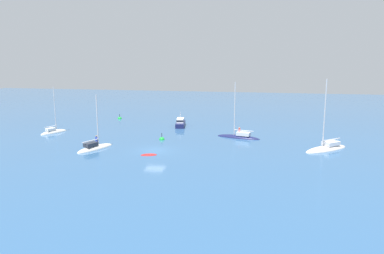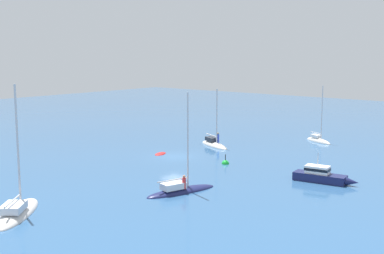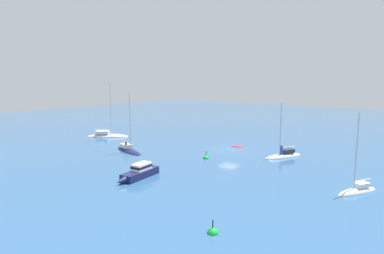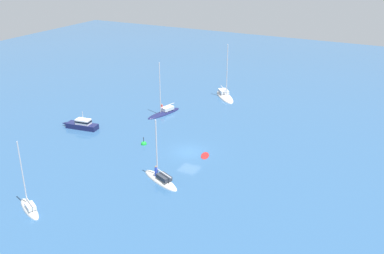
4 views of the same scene
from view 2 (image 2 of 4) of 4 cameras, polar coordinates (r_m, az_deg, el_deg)
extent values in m
plane|color=#2D5684|center=(56.93, -1.97, -3.40)|extent=(160.00, 160.00, 0.00)
ellipsoid|color=#B21E1E|center=(58.53, -3.60, -3.08)|extent=(1.62, 2.28, 0.30)
cube|color=#191E4C|center=(47.52, 14.29, -5.60)|extent=(4.88, 2.14, 0.76)
cone|color=#191E4C|center=(46.78, 17.70, -5.97)|extent=(1.28, 0.92, 0.76)
cube|color=white|center=(47.42, 14.04, -4.70)|extent=(2.26, 1.47, 0.71)
cube|color=black|center=(47.41, 14.04, -4.66)|extent=(2.31, 1.52, 0.24)
cylinder|color=silver|center=(47.22, 14.08, -3.58)|extent=(0.08, 0.08, 1.18)
ellipsoid|color=silver|center=(39.42, -19.14, -9.32)|extent=(6.28, 6.87, 1.07)
cube|color=silver|center=(38.40, -19.61, -8.59)|extent=(2.51, 2.59, 0.51)
cylinder|color=silver|center=(38.91, -19.17, -1.95)|extent=(0.16, 0.16, 8.94)
cylinder|color=silver|center=(38.23, -19.67, -7.88)|extent=(2.23, 2.58, 0.13)
ellipsoid|color=silver|center=(63.46, 2.54, -2.16)|extent=(6.04, 3.76, 1.03)
cube|color=#2D333D|center=(63.94, 2.24, -1.38)|extent=(2.05, 1.66, 0.49)
cylinder|color=silver|center=(62.33, 2.83, 1.28)|extent=(0.16, 0.16, 6.77)
cylinder|color=silver|center=(63.88, 2.23, -0.94)|extent=(2.50, 1.22, 0.13)
cylinder|color=blue|center=(62.95, 2.96, -1.29)|extent=(0.32, 0.32, 1.03)
sphere|color=gray|center=(62.84, 2.96, -0.72)|extent=(0.24, 0.24, 0.24)
ellipsoid|color=silver|center=(68.34, 14.15, -1.64)|extent=(4.70, 3.09, 1.01)
cube|color=white|center=(68.66, 13.88, -1.00)|extent=(1.61, 1.33, 0.38)
cylinder|color=silver|center=(67.40, 14.52, 1.63)|extent=(0.13, 0.13, 6.94)
cylinder|color=silver|center=(68.61, 13.88, -0.63)|extent=(1.93, 1.03, 0.10)
ellipsoid|color=#191E4C|center=(42.89, -1.22, -7.39)|extent=(3.31, 6.93, 0.80)
cube|color=silver|center=(42.29, -2.14, -6.69)|extent=(1.62, 2.25, 0.53)
cylinder|color=silver|center=(42.27, -0.48, -1.47)|extent=(0.14, 0.14, 8.05)
cylinder|color=silver|center=(42.14, -2.18, -6.02)|extent=(0.90, 2.96, 0.11)
cylinder|color=red|center=(42.33, -0.91, -6.40)|extent=(0.32, 0.32, 0.93)
sphere|color=tan|center=(42.18, -0.91, -5.63)|extent=(0.24, 0.24, 0.24)
sphere|color=green|center=(53.48, 3.80, -4.19)|extent=(0.80, 0.80, 0.80)
cylinder|color=black|center=(53.33, 3.81, -3.45)|extent=(0.08, 0.08, 0.62)
camera|label=1|loc=(89.44, -32.56, 7.84)|focal=36.11mm
camera|label=3|loc=(67.80, 43.03, 5.20)|focal=31.42mm
camera|label=4|loc=(106.66, 4.84, 15.55)|focal=40.81mm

